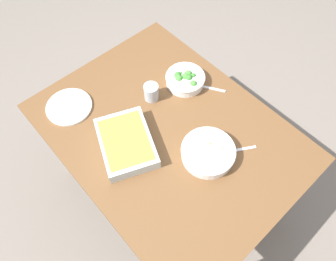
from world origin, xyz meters
TOP-DOWN VIEW (x-y plane):
  - ground_plane at (0.00, 0.00)m, footprint 6.00×6.00m
  - dining_table at (0.00, 0.00)m, footprint 1.20×0.90m
  - stew_bowl at (-0.21, -0.04)m, footprint 0.24×0.24m
  - broccoli_bowl at (0.15, -0.25)m, footprint 0.20×0.20m
  - baking_dish at (0.06, 0.19)m, footprint 0.36×0.32m
  - drink_cup at (0.20, -0.07)m, footprint 0.07×0.07m
  - side_plate at (0.42, 0.27)m, footprint 0.22×0.22m
  - spoon_by_stew at (-0.27, -0.14)m, footprint 0.11×0.16m
  - spoon_by_broccoli at (0.07, -0.30)m, footprint 0.16×0.11m

SIDE VIEW (x-z plane):
  - ground_plane at x=0.00m, z-range 0.00..0.00m
  - dining_table at x=0.00m, z-range 0.28..1.02m
  - spoon_by_stew at x=-0.27m, z-range 0.74..0.75m
  - spoon_by_broccoli at x=0.07m, z-range 0.74..0.75m
  - side_plate at x=0.42m, z-range 0.74..0.75m
  - broccoli_bowl at x=0.15m, z-range 0.74..0.81m
  - stew_bowl at x=-0.21m, z-range 0.74..0.80m
  - baking_dish at x=0.06m, z-range 0.74..0.80m
  - drink_cup at x=0.20m, z-range 0.74..0.82m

